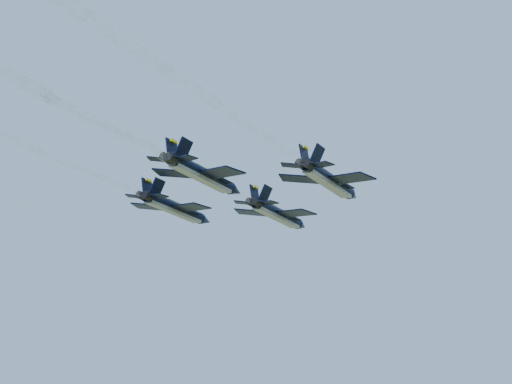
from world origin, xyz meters
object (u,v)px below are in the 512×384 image
Objects in this scene: jet_right at (330,181)px; jet_slot at (204,175)px; jet_lead at (279,214)px; jet_left at (176,209)px.

jet_right is 16.49m from jet_slot.
jet_right is at bearing 37.23° from jet_slot.
jet_lead and jet_left have the same top height.
jet_lead is at bearing 40.71° from jet_left.
jet_left is at bearing -139.29° from jet_lead.
jet_slot is (-12.13, -11.16, 0.00)m from jet_right.
jet_right is 1.00× the size of jet_slot.
jet_right is (24.48, 2.58, 0.00)m from jet_left.
jet_lead is 1.00× the size of jet_right.
jet_slot is at bearing -40.20° from jet_left.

